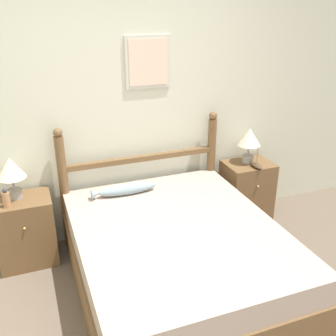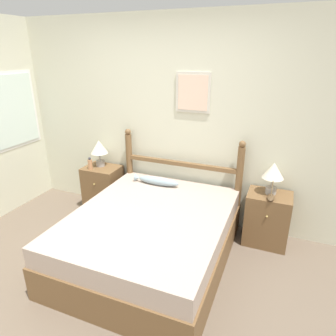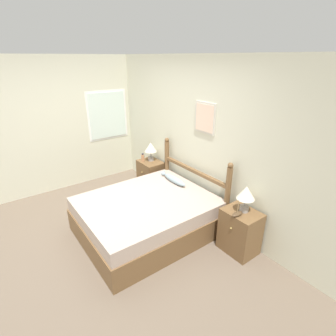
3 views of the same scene
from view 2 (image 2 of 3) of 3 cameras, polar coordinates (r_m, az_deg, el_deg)
name	(u,v)px [view 2 (image 2 of 3)]	position (r m, az deg, el deg)	size (l,w,h in m)	color
ground_plane	(101,298)	(3.06, -12.66, -23.06)	(16.00, 16.00, 0.00)	brown
wall_back	(171,123)	(3.82, 0.52, 8.65)	(6.40, 0.08, 2.55)	beige
bed	(151,237)	(3.27, -3.30, -12.96)	(1.56, 1.91, 0.56)	brown
headboard	(180,176)	(3.84, 2.39, -1.45)	(1.56, 0.08, 1.17)	brown
nightstand_left	(103,188)	(4.34, -12.24, -3.70)	(0.48, 0.40, 0.62)	brown
nightstand_right	(267,219)	(3.69, 18.33, -9.14)	(0.48, 0.40, 0.62)	brown
table_lamp_left	(99,149)	(4.20, -12.97, 3.62)	(0.23, 0.23, 0.37)	gray
table_lamp_right	(273,173)	(3.47, 19.42, -0.83)	(0.23, 0.23, 0.37)	gray
bottle	(90,164)	(4.18, -14.63, 0.79)	(0.06, 0.06, 0.17)	tan
model_boat	(271,197)	(3.43, 19.01, -5.27)	(0.08, 0.18, 0.22)	#4C3823
fish_pillow	(157,181)	(3.73, -2.14, -2.45)	(0.59, 0.12, 0.10)	#8499A3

